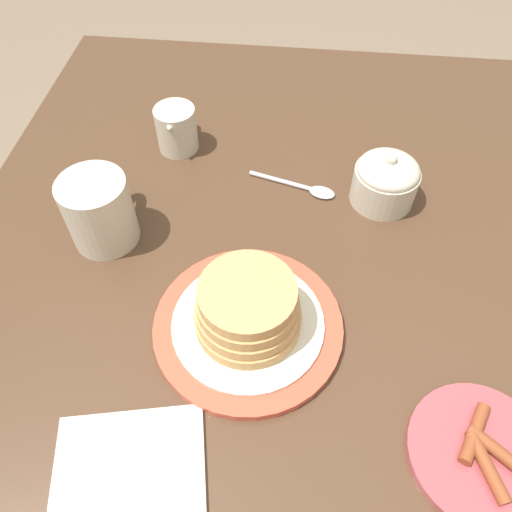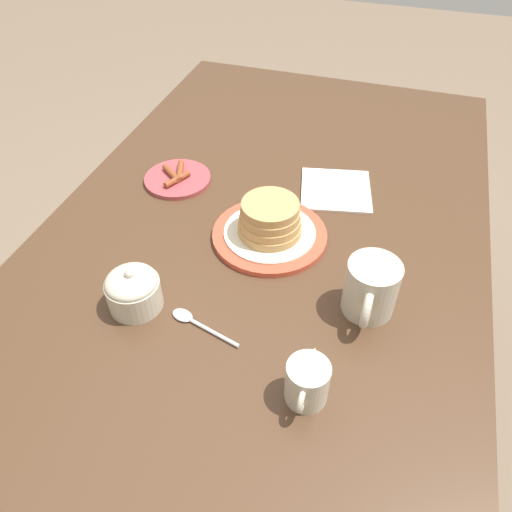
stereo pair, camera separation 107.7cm
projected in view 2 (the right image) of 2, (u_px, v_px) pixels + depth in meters
name	position (u px, v px, depth m)	size (l,w,h in m)	color
ground_plane	(264.00, 400.00, 1.57)	(8.00, 8.00, 0.00)	#7A6651
dining_table	(268.00, 257.00, 1.14)	(1.44, 0.90, 0.74)	#4C3321
pancake_plate	(270.00, 225.00, 0.99)	(0.23, 0.23, 0.09)	#DB5138
side_plate_bacon	(177.00, 178.00, 1.15)	(0.15, 0.15, 0.02)	#B2474C
coffee_mug	(371.00, 289.00, 0.84)	(0.13, 0.09, 0.10)	beige
creamer_pitcher	(307.00, 381.00, 0.73)	(0.10, 0.07, 0.08)	beige
sugar_bowl	(133.00, 290.00, 0.86)	(0.09, 0.09, 0.09)	beige
napkin	(336.00, 190.00, 1.13)	(0.19, 0.18, 0.01)	silver
spoon	(194.00, 322.00, 0.85)	(0.05, 0.14, 0.01)	silver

